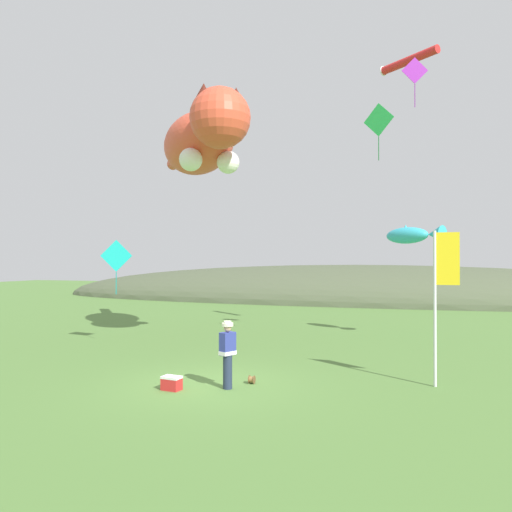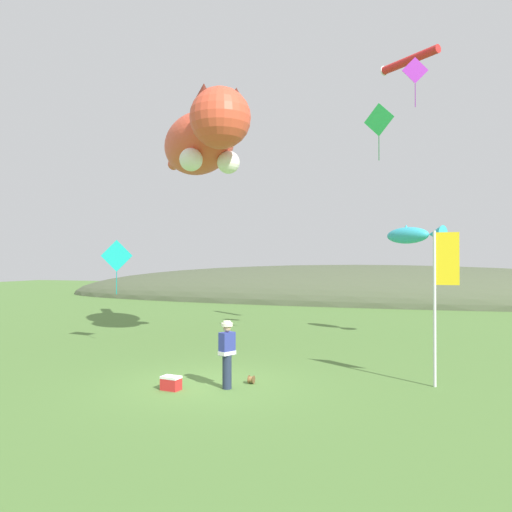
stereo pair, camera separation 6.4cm
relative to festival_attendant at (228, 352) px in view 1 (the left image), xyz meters
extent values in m
plane|color=#517A38|center=(-0.61, 0.18, -0.95)|extent=(120.00, 120.00, 0.00)
ellipsoid|color=#4C563D|center=(-0.61, 31.58, -0.95)|extent=(57.90, 15.43, 6.09)
cylinder|color=#232D47|center=(0.00, 0.00, -0.51)|extent=(0.24, 0.24, 0.88)
cube|color=navy|center=(0.00, 0.00, 0.23)|extent=(0.39, 0.46, 0.60)
cube|color=white|center=(0.00, 0.00, -0.01)|extent=(0.41, 0.49, 0.10)
sphere|color=tan|center=(0.00, 0.00, 0.64)|extent=(0.20, 0.20, 0.20)
cylinder|color=beige|center=(0.00, 0.00, 0.73)|extent=(0.30, 0.30, 0.09)
cylinder|color=beige|center=(0.00, 0.00, 0.79)|extent=(0.20, 0.20, 0.07)
cylinder|color=olive|center=(0.43, 0.71, -0.84)|extent=(0.14, 0.17, 0.17)
cylinder|color=brown|center=(0.36, 0.71, -0.84)|extent=(0.02, 0.22, 0.22)
cylinder|color=brown|center=(0.49, 0.71, -0.84)|extent=(0.02, 0.22, 0.22)
cube|color=red|center=(-1.33, -0.58, -0.80)|extent=(0.52, 0.38, 0.30)
cube|color=white|center=(-1.33, -0.58, -0.62)|extent=(0.53, 0.38, 0.06)
cylinder|color=silver|center=(5.17, 1.95, 1.13)|extent=(0.08, 0.08, 4.16)
cube|color=yellow|center=(5.49, 1.95, 2.46)|extent=(0.60, 0.03, 1.40)
ellipsoid|color=#E04C33|center=(-4.47, 7.71, 7.54)|extent=(5.63, 5.98, 2.58)
ellipsoid|color=white|center=(-4.31, 7.52, 7.07)|extent=(3.44, 3.71, 1.42)
sphere|color=#E04C33|center=(-2.35, 5.13, 7.79)|extent=(2.32, 2.32, 2.32)
cone|color=#4E1A11|center=(-1.86, 5.53, 8.64)|extent=(1.16, 1.16, 0.77)
cone|color=#4E1A11|center=(-2.84, 4.72, 8.64)|extent=(1.16, 1.16, 0.77)
sphere|color=white|center=(-2.67, 6.74, 6.44)|extent=(0.93, 0.93, 0.93)
sphere|color=white|center=(-3.87, 5.75, 6.44)|extent=(0.93, 0.93, 0.93)
cylinder|color=#E04C33|center=(-7.09, 10.90, 7.66)|extent=(2.28, 2.58, 0.62)
ellipsoid|color=#33B2CC|center=(4.22, 10.76, 3.53)|extent=(2.16, 1.74, 0.73)
cone|color=#33B2CC|center=(5.38, 10.04, 3.53)|extent=(0.95, 0.97, 0.73)
cone|color=#33B2CC|center=(4.17, 10.79, 3.84)|extent=(0.47, 0.47, 0.34)
sphere|color=black|center=(3.78, 11.32, 3.59)|extent=(0.17, 0.17, 0.17)
cylinder|color=red|center=(4.35, 10.05, 11.00)|extent=(2.48, 2.02, 0.36)
torus|color=white|center=(3.22, 10.92, 11.00)|extent=(0.31, 0.38, 0.44)
cube|color=purple|center=(4.61, 7.67, 9.66)|extent=(0.97, 0.31, 1.01)
cylinder|color=black|center=(4.61, 7.68, 9.66)|extent=(0.65, 0.21, 0.02)
cube|color=#6B1A7C|center=(4.61, 7.67, 8.71)|extent=(0.03, 0.02, 0.90)
cube|color=green|center=(3.33, 6.89, 7.69)|extent=(1.15, 0.53, 1.25)
cylinder|color=black|center=(3.33, 6.90, 7.69)|extent=(0.78, 0.36, 0.02)
cube|color=#1A7C35|center=(3.33, 6.89, 6.61)|extent=(0.03, 0.02, 0.90)
cube|color=#19BFBF|center=(-6.69, 4.84, 2.61)|extent=(1.20, 0.42, 1.27)
cylinder|color=black|center=(-6.69, 4.85, 2.61)|extent=(0.81, 0.29, 0.02)
cube|color=#118585|center=(-6.69, 4.84, 1.53)|extent=(0.03, 0.02, 0.90)
camera|label=1|loc=(4.85, -12.18, 2.38)|focal=35.00mm
camera|label=2|loc=(4.91, -12.16, 2.38)|focal=35.00mm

